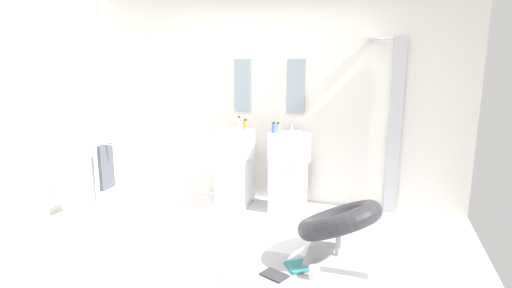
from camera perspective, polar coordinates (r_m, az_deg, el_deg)
ground_plane at (r=4.07m, az=-4.45°, el=-14.95°), size 4.80×3.60×0.04m
rear_partition at (r=5.22m, az=1.98°, el=6.27°), size 4.80×0.10×2.60m
left_partition at (r=5.03m, az=-30.58°, el=4.40°), size 0.10×3.60×2.60m
pedestal_sink_left at (r=5.08m, az=-3.00°, el=-2.78°), size 0.51×0.51×1.04m
pedestal_sink_right at (r=4.90m, az=4.57°, el=-3.37°), size 0.51×0.51×1.04m
vanity_mirror_left at (r=5.24m, az=-1.87°, el=8.18°), size 0.22×0.03×0.66m
vanity_mirror_right at (r=5.06m, az=5.57°, el=8.00°), size 0.22×0.03×0.66m
shower_column at (r=4.95m, az=18.76°, el=2.75°), size 0.49×0.24×2.05m
lounge_chair at (r=3.79m, az=11.54°, el=-11.09°), size 1.05×1.05×0.65m
towel_rack at (r=4.78m, az=-20.49°, el=-3.23°), size 0.37×0.22×0.95m
area_rug at (r=3.71m, az=4.69°, el=-17.36°), size 1.15×0.60×0.01m
magazine_teal at (r=3.76m, az=6.28°, el=-16.65°), size 0.32×0.31×0.02m
magazine_charcoal at (r=3.62m, az=2.58°, el=-17.87°), size 0.26×0.22×0.02m
coffee_mug at (r=3.59m, az=8.17°, el=-17.41°), size 0.09×0.09×0.11m
soap_bottle_amber at (r=5.11m, az=-1.50°, el=2.75°), size 0.05×0.05×0.13m
soap_bottle_blue at (r=4.85m, az=2.49°, el=2.26°), size 0.05×0.05×0.13m
soap_bottle_white at (r=4.85m, az=-2.38°, el=2.66°), size 0.05×0.05×0.20m
soap_bottle_grey at (r=4.75m, az=3.11°, el=2.12°), size 0.05×0.05×0.14m
soap_bottle_clear at (r=5.09m, az=-2.13°, el=2.69°), size 0.05×0.05×0.12m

